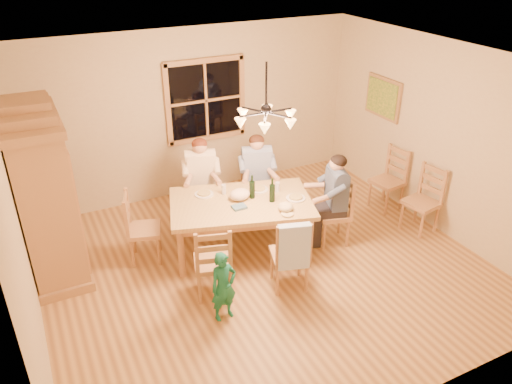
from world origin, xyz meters
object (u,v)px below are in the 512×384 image
armoire (46,197)px  chair_far_left (203,203)px  dining_table (241,208)px  chair_near_left (213,273)px  chair_spare_back (386,190)px  adult_slate_man (335,189)px  chair_end_right (332,222)px  chair_near_right (289,265)px  chair_end_left (145,239)px  child (224,286)px  wine_bottle_a (252,187)px  adult_plaid_man (257,166)px  adult_woman (201,170)px  chair_spare_front (420,212)px  chandelier (266,117)px  chair_far_right (257,198)px  wine_bottle_b (272,190)px

armoire → chair_far_left: 2.28m
dining_table → chair_near_left: (-0.70, -0.71, -0.36)m
armoire → chair_spare_back: bearing=-7.0°
adult_slate_man → chair_far_left: bearing=63.4°
chair_end_right → chair_spare_back: 1.38m
chair_far_left → chair_end_right: (1.43, -1.35, 0.00)m
chair_near_right → chair_end_left: same height
adult_slate_man → child: size_ratio=1.01×
chair_far_left → chair_end_left: same height
armoire → chair_end_left: (1.08, -0.29, -0.75)m
wine_bottle_a → dining_table: bearing=-169.9°
adult_slate_man → chair_spare_back: 1.48m
chair_near_right → wine_bottle_a: wine_bottle_a is taller
wine_bottle_a → adult_plaid_man: bearing=59.2°
chair_far_left → chair_near_left: (-0.51, -1.69, 0.00)m
chair_near_left → chair_near_right: same height
chair_end_right → adult_woman: (-1.43, 1.35, 0.54)m
chair_end_right → adult_plaid_man: (-0.64, 1.11, 0.54)m
chair_end_left → child: (0.49, -1.53, 0.13)m
chair_near_right → chair_spare_back: same height
adult_slate_man → chair_spare_front: size_ratio=0.88×
wine_bottle_a → chair_spare_front: size_ratio=0.33×
chair_spare_front → chair_near_right: bearing=87.0°
chandelier → chair_spare_back: size_ratio=0.78×
wine_bottle_a → chair_spare_back: size_ratio=0.33×
child → chair_far_right: bearing=48.5°
dining_table → chair_far_right: bearing=50.9°
dining_table → chair_end_right: (1.24, -0.37, -0.36)m
chair_near_left → chair_end_right: same height
child → chair_spare_back: 3.53m
wine_bottle_a → chandelier: bearing=-98.3°
chandelier → chair_end_right: bearing=6.2°
chair_near_right → adult_woman: (-0.39, 1.96, 0.54)m
adult_plaid_man → chandelier: bearing=84.8°
chair_near_right → wine_bottle_a: bearing=107.5°
chair_far_left → child: bearing=92.0°
dining_table → chair_far_right: 1.02m
adult_slate_man → chandelier: bearing=112.9°
adult_plaid_man → chair_spare_back: adult_plaid_man is taller
chair_far_right → chair_spare_front: (1.95, -1.43, 0.00)m
wine_bottle_b → adult_plaid_man: bearing=76.0°
chair_near_left → chair_near_right: bearing=-0.0°
chair_far_right → adult_slate_man: size_ratio=1.13×
adult_slate_man → chair_spare_back: bearing=-54.7°
chair_near_right → wine_bottle_b: wine_bottle_b is taller
chair_near_left → armoire: bearing=156.4°
chair_far_right → chair_end_right: bearing=136.6°
armoire → chair_spare_front: bearing=-15.6°
chair_near_left → adult_plaid_man: (1.30, 1.45, 0.54)m
chair_spare_back → chair_near_right: bearing=105.6°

